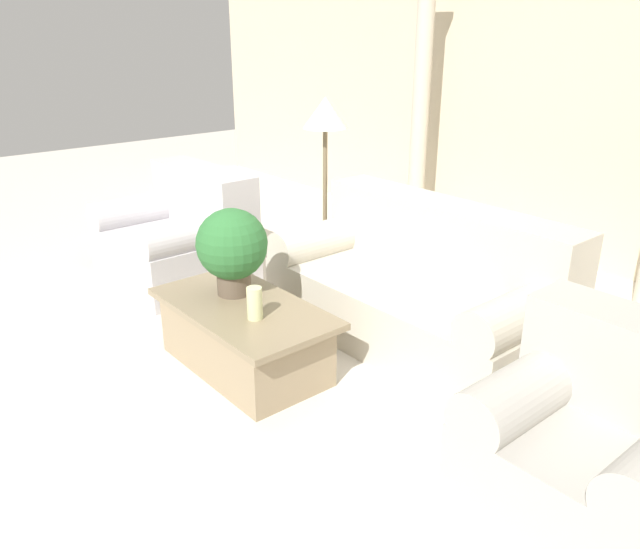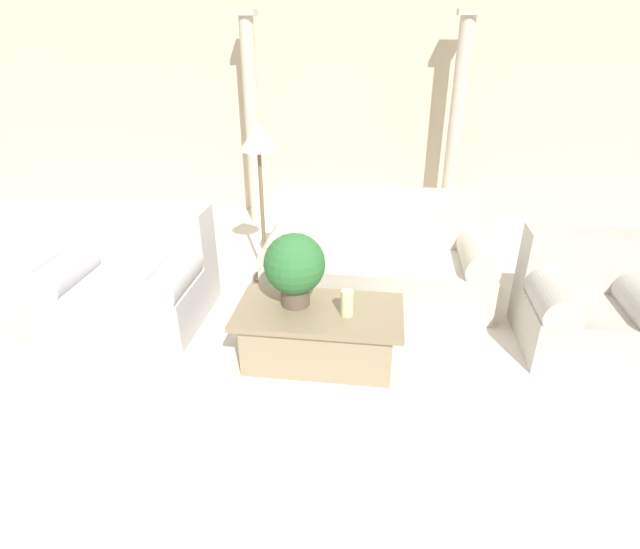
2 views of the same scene
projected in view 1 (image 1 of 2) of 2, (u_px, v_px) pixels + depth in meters
The scene contains 10 objects.
ground_plane at pixel (282, 340), 4.24m from camera, with size 16.00×16.00×0.00m, color silver.
wall_back at pixel (548, 74), 5.38m from camera, with size 10.00×0.06×3.20m.
sofa_long at pixel (419, 287), 4.19m from camera, with size 1.97×0.97×0.89m.
loveseat at pixel (180, 234), 5.20m from camera, with size 1.18×0.97×0.89m.
coffee_table at pixel (244, 336), 3.83m from camera, with size 1.21×0.65×0.43m.
potted_plant at pixel (232, 247), 3.80m from camera, with size 0.44×0.44×0.55m.
pillar_candle at pixel (255, 303), 3.54m from camera, with size 0.09×0.09×0.19m.
floor_lamp at pixel (325, 130), 4.68m from camera, with size 0.34×0.34×1.50m.
column_left at pixel (420, 110), 6.00m from camera, with size 0.23×0.23×2.41m.
armchair at pixel (599, 440), 2.64m from camera, with size 0.92×0.83×0.86m.
Camera 1 is at (3.05, -2.22, 1.99)m, focal length 35.00 mm.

